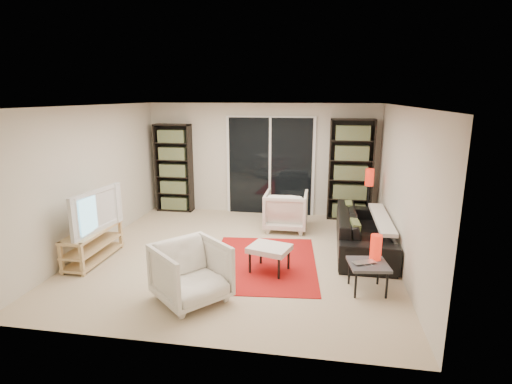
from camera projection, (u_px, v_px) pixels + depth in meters
floor at (238, 254)px, 6.58m from camera, size 5.00×5.00×0.00m
wall_back at (261, 159)px, 8.69m from camera, size 5.00×0.02×2.40m
wall_front at (184, 238)px, 3.90m from camera, size 5.00×0.02×2.40m
wall_left at (92, 178)px, 6.70m from camera, size 0.02×5.00×2.40m
wall_right at (403, 189)px, 5.90m from camera, size 0.02×5.00×2.40m
ceiling at (236, 106)px, 6.01m from camera, size 5.00×5.00×0.02m
sliding_door at (270, 167)px, 8.66m from camera, size 1.92×0.08×2.16m
bookshelf_left at (174, 168)px, 8.90m from camera, size 0.80×0.30×1.95m
bookshelf_right at (351, 170)px, 8.26m from camera, size 0.90×0.30×2.10m
tv_stand at (93, 244)px, 6.30m from camera, size 0.39×1.22×0.50m
tv at (91, 210)px, 6.16m from camera, size 0.30×1.15×0.66m
rug at (264, 263)px, 6.24m from camera, size 1.80×2.32×0.01m
sofa at (364, 231)px, 6.73m from camera, size 0.92×2.25×0.65m
armchair_back at (286, 210)px, 7.76m from camera, size 0.81×0.83×0.75m
armchair_front at (191, 273)px, 5.03m from camera, size 1.16×1.16×0.76m
ottoman at (269, 250)px, 5.87m from camera, size 0.69×0.61×0.40m
side_table at (368, 266)px, 5.27m from camera, size 0.56×0.56×0.40m
laptop at (366, 264)px, 5.21m from camera, size 0.37×0.31×0.02m
table_lamp at (376, 247)px, 5.35m from camera, size 0.15×0.15×0.34m
floor_lamp at (369, 185)px, 7.60m from camera, size 0.18×0.18×1.20m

